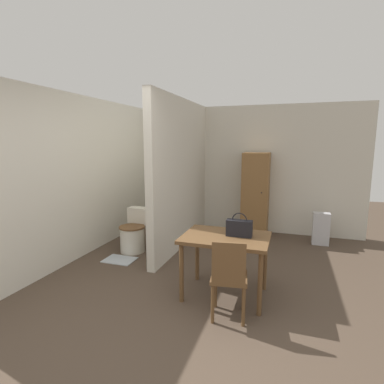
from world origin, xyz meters
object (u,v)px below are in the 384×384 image
at_px(handbag, 239,228).
at_px(space_heater, 321,229).
at_px(toilet, 134,234).
at_px(wooden_cabinet, 255,194).
at_px(dining_table, 226,244).
at_px(wooden_chair, 229,276).

relative_size(handbag, space_heater, 0.51).
xyz_separation_m(handbag, space_heater, (1.08, 2.26, -0.54)).
bearing_deg(toilet, wooden_cabinet, 40.32).
height_order(dining_table, toilet, dining_table).
bearing_deg(wooden_chair, wooden_cabinet, 83.33).
height_order(wooden_cabinet, space_heater, wooden_cabinet).
relative_size(wooden_chair, toilet, 1.24).
bearing_deg(toilet, wooden_chair, -37.68).
distance_m(toilet, wooden_cabinet, 2.41).
xyz_separation_m(toilet, space_heater, (2.98, 1.31, -0.00)).
height_order(dining_table, wooden_chair, wooden_chair).
relative_size(dining_table, toilet, 1.42).
distance_m(dining_table, wooden_chair, 0.52).
distance_m(dining_table, toilet, 2.05).
relative_size(dining_table, wooden_cabinet, 0.61).
relative_size(dining_table, space_heater, 1.72).
bearing_deg(toilet, space_heater, 23.68).
bearing_deg(space_heater, toilet, -156.32).
bearing_deg(wooden_cabinet, wooden_chair, -88.13).
bearing_deg(space_heater, handbag, -115.43).
bearing_deg(dining_table, toilet, 150.50).
distance_m(handbag, wooden_cabinet, 2.48).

